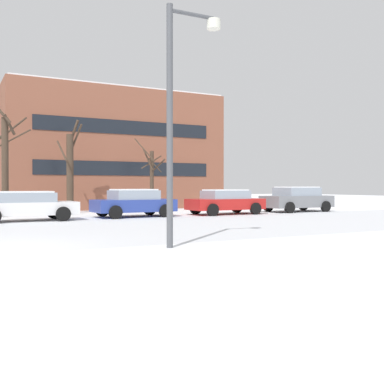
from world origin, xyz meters
The scene contains 9 objects.
street_lamp centered at (4.35, -1.60, 3.66)m, with size 1.53×0.36×6.06m.
parked_car_white centered at (2.17, 9.27, 0.68)m, with size 4.40×2.09×1.31m.
parked_car_blue centered at (7.33, 9.66, 0.71)m, with size 4.03×2.21×1.39m.
parked_car_red centered at (12.49, 9.34, 0.70)m, with size 4.23×2.08×1.35m.
parked_car_gray centered at (17.64, 9.57, 0.77)m, with size 4.34×2.23×1.50m.
tree_far_mid centered at (1.68, 12.67, 2.76)m, with size 2.28×1.86×5.52m.
tree_far_left centered at (5.27, 14.33, 2.42)m, with size 1.35×1.33×5.30m.
tree_far_right centered at (10.26, 14.36, 2.09)m, with size 1.88×1.88×4.45m.
building_far_right centered at (9.41, 20.81, 4.04)m, with size 14.67×8.72×8.09m.
Camera 1 is at (-0.74, -12.11, 1.55)m, focal length 43.40 mm.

